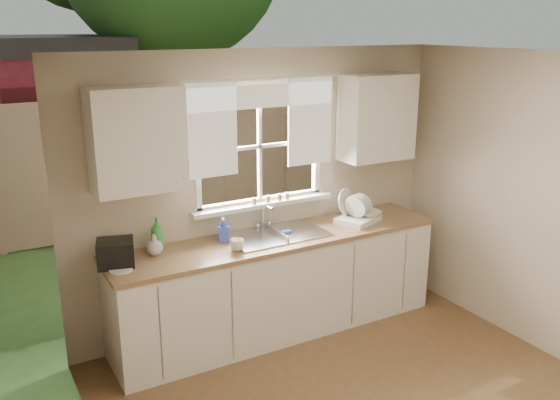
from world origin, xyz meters
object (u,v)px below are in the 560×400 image
dish_rack (357,214)px  soap_bottle_a (157,235)px  black_appliance (116,253)px  cup (237,245)px

dish_rack → soap_bottle_a: 1.88m
soap_bottle_a → black_appliance: bearing=-148.6°
black_appliance → dish_rack: bearing=13.7°
dish_rack → black_appliance: 2.24m
soap_bottle_a → black_appliance: soap_bottle_a is taller
dish_rack → cup: dish_rack is taller
soap_bottle_a → black_appliance: (-0.37, -0.13, -0.04)m
dish_rack → soap_bottle_a: size_ratio=1.64×
dish_rack → soap_bottle_a: dish_rack is taller
cup → soap_bottle_a: bearing=163.3°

